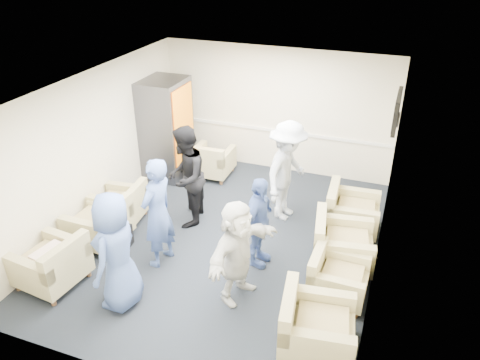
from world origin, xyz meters
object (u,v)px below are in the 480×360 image
(armchair_right_far, at_px, (349,213))
(person_back_right, at_px, (287,171))
(person_front_left, at_px, (116,252))
(person_back_left, at_px, (186,177))
(armchair_right_midnear, at_px, (335,279))
(armchair_corner, at_px, (211,162))
(person_mid_right, at_px, (258,223))
(vending_machine, at_px, (166,129))
(armchair_right_near, at_px, (312,329))
(armchair_left_near, at_px, (54,265))
(person_mid_left, at_px, (158,213))
(armchair_left_far, at_px, (123,206))
(armchair_left_mid, at_px, (101,226))
(armchair_right_midfar, at_px, (339,246))
(person_front_right, at_px, (237,251))

(armchair_right_far, relative_size, person_back_right, 0.50)
(person_front_left, height_order, person_back_left, person_back_left)
(armchair_right_midnear, distance_m, armchair_corner, 4.28)
(armchair_right_midnear, height_order, person_mid_right, person_mid_right)
(vending_machine, bearing_deg, armchair_right_near, -43.25)
(armchair_right_far, height_order, person_back_right, person_back_right)
(vending_machine, bearing_deg, person_back_right, -15.75)
(armchair_right_midnear, xyz_separation_m, vending_machine, (-4.10, 2.67, 0.74))
(armchair_left_near, relative_size, person_front_left, 0.55)
(vending_machine, xyz_separation_m, person_mid_left, (1.34, -2.80, -0.15))
(armchair_left_far, bearing_deg, armchair_corner, 154.11)
(armchair_right_near, xyz_separation_m, person_back_right, (-1.16, 2.97, 0.58))
(armchair_left_near, relative_size, armchair_left_far, 1.10)
(armchair_right_near, bearing_deg, armchair_left_near, 83.28)
(armchair_left_mid, distance_m, person_mid_left, 1.30)
(armchair_left_near, xyz_separation_m, armchair_corner, (0.80, 4.06, -0.02))
(person_front_left, bearing_deg, armchair_right_far, 134.72)
(armchair_left_mid, distance_m, person_front_left, 1.67)
(armchair_left_mid, distance_m, armchair_right_midfar, 3.94)
(armchair_right_midfar, xyz_separation_m, person_mid_right, (-1.22, -0.39, 0.40))
(person_mid_right, bearing_deg, armchair_right_midfar, -65.20)
(armchair_right_near, bearing_deg, person_mid_right, 31.31)
(armchair_right_midnear, bearing_deg, person_front_left, 113.57)
(armchair_right_near, height_order, armchair_right_midnear, armchair_right_near)
(armchair_right_midnear, distance_m, person_back_left, 3.12)
(person_front_left, height_order, person_mid_left, person_mid_left)
(armchair_right_midfar, xyz_separation_m, person_front_right, (-1.25, -1.22, 0.42))
(armchair_left_mid, bearing_deg, vending_machine, -175.51)
(armchair_left_near, xyz_separation_m, vending_machine, (-0.12, 3.86, 0.71))
(armchair_right_midnear, bearing_deg, armchair_left_mid, 91.75)
(armchair_left_far, relative_size, person_back_left, 0.48)
(armchair_right_near, relative_size, armchair_right_midfar, 0.98)
(person_back_right, height_order, person_mid_right, person_back_right)
(armchair_left_far, height_order, vending_machine, vending_machine)
(armchair_right_near, relative_size, person_mid_left, 0.56)
(armchair_left_mid, xyz_separation_m, person_front_right, (2.61, -0.42, 0.43))
(armchair_left_far, distance_m, person_back_right, 3.05)
(armchair_right_midnear, bearing_deg, person_back_left, 70.75)
(person_front_left, relative_size, person_mid_left, 0.97)
(vending_machine, relative_size, person_front_left, 1.19)
(armchair_right_midnear, xyz_separation_m, person_mid_left, (-2.76, -0.13, 0.59))
(armchair_left_far, xyz_separation_m, person_mid_left, (1.22, -0.80, 0.59))
(armchair_left_far, bearing_deg, armchair_left_mid, -2.45)
(person_back_left, distance_m, person_front_right, 2.18)
(person_mid_left, bearing_deg, armchair_left_near, -40.50)
(armchair_left_mid, height_order, person_mid_left, person_mid_left)
(armchair_left_far, height_order, person_mid_right, person_mid_right)
(person_mid_left, bearing_deg, armchair_corner, -163.53)
(armchair_right_midfar, bearing_deg, person_front_right, 125.04)
(armchair_right_near, height_order, person_mid_left, person_mid_left)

